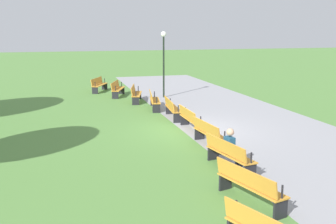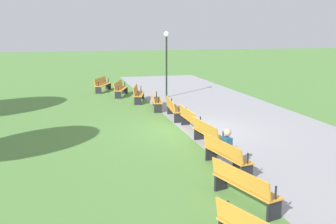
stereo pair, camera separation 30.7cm
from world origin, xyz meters
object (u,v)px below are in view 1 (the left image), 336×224
(bench_0, at_px, (99,84))
(bench_4, at_px, (172,108))
(person_seated, at_px, (232,147))
(bench_5, at_px, (190,119))
(bench_8, at_px, (249,184))
(bench_3, at_px, (154,100))
(bench_1, at_px, (117,88))
(bench_6, at_px, (209,133))
(lamp_post, at_px, (164,52))
(bench_2, at_px, (136,93))
(bench_7, at_px, (229,153))

(bench_0, height_order, bench_4, same)
(bench_4, relative_size, person_seated, 1.65)
(bench_0, distance_m, bench_4, 9.05)
(bench_5, xyz_separation_m, bench_8, (6.75, -0.90, 0.00))
(bench_0, height_order, bench_3, same)
(bench_1, height_order, bench_6, same)
(person_seated, distance_m, lamp_post, 12.50)
(person_seated, bearing_deg, bench_0, 177.93)
(bench_2, bearing_deg, bench_5, 22.92)
(bench_3, relative_size, bench_7, 1.00)
(bench_1, distance_m, bench_4, 6.81)
(bench_1, relative_size, bench_2, 0.99)
(bench_1, bearing_deg, bench_0, -136.75)
(bench_8, distance_m, person_seated, 2.38)
(bench_5, distance_m, lamp_post, 8.18)
(bench_1, xyz_separation_m, lamp_post, (1.10, 2.60, 2.21))
(bench_1, height_order, bench_4, same)
(bench_3, bearing_deg, bench_7, 10.20)
(bench_4, height_order, bench_6, same)
(bench_1, relative_size, bench_5, 1.02)
(bench_0, bearing_deg, bench_7, 33.12)
(bench_3, relative_size, bench_6, 1.01)
(bench_7, height_order, lamp_post, lamp_post)
(bench_0, relative_size, bench_3, 0.98)
(bench_3, relative_size, bench_5, 1.03)
(bench_0, bearing_deg, bench_1, 48.35)
(bench_0, distance_m, bench_1, 2.27)
(bench_8, bearing_deg, bench_4, 159.62)
(bench_5, xyz_separation_m, lamp_post, (-7.81, 1.00, 2.21))
(bench_2, relative_size, lamp_post, 0.52)
(bench_5, bearing_deg, person_seated, -3.45)
(bench_5, bearing_deg, lamp_post, 172.68)
(bench_2, bearing_deg, bench_1, -146.93)
(bench_2, bearing_deg, lamp_post, 134.43)
(person_seated, bearing_deg, bench_6, 165.40)
(bench_4, bearing_deg, lamp_post, 173.83)
(bench_2, xyz_separation_m, lamp_post, (-1.06, 1.90, 2.21))
(person_seated, bearing_deg, bench_1, 175.47)
(bench_0, height_order, person_seated, person_seated)
(bench_0, bearing_deg, bench_6, 35.66)
(bench_2, height_order, bench_6, same)
(bench_0, distance_m, bench_2, 4.54)
(bench_1, xyz_separation_m, bench_2, (2.17, 0.69, 0.00))
(bench_6, relative_size, bench_8, 0.99)
(bench_3, bearing_deg, bench_8, 7.67)
(bench_0, bearing_deg, bench_5, 38.20)
(bench_3, relative_size, bench_8, 1.00)
(bench_4, height_order, bench_5, same)
(person_seated, bearing_deg, bench_7, -71.25)
(person_seated, bearing_deg, bench_8, -25.64)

